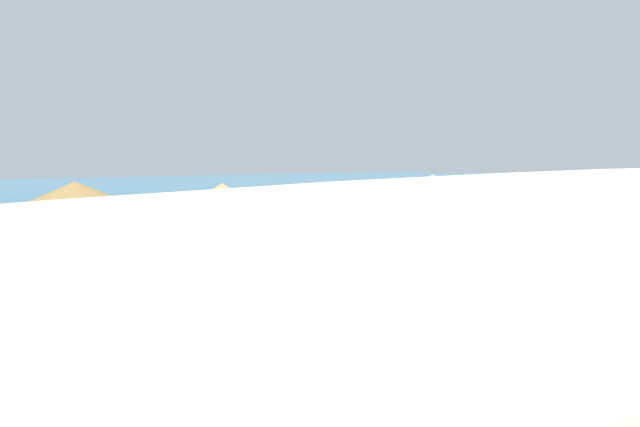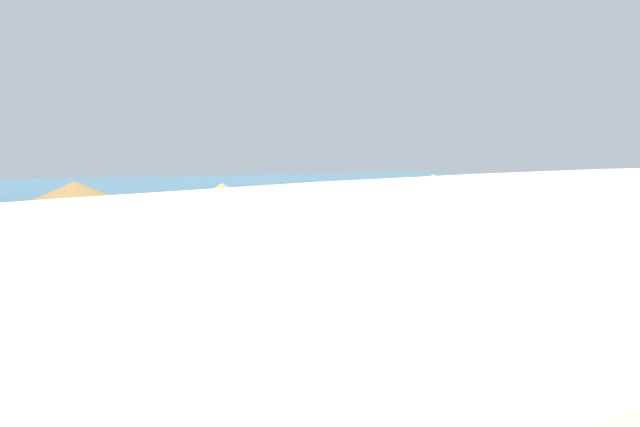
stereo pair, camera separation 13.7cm
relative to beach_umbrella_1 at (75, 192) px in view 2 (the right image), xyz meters
name	(u,v)px [view 2 (the right image)]	position (x,y,z in m)	size (l,w,h in m)	color
ground_plane	(384,268)	(8.16, -2.50, -2.45)	(160.00, 160.00, 0.00)	beige
sea_water	(102,190)	(8.16, 43.62, -2.45)	(160.00, 79.75, 0.01)	#1E6B93
beach_umbrella_1	(75,192)	(0.00, 0.00, 0.00)	(2.45, 2.45, 2.74)	brown
beach_umbrella_2	(222,195)	(3.76, -0.53, -0.18)	(2.23, 2.23, 2.61)	brown
beach_umbrella_3	(345,193)	(8.03, -0.58, -0.26)	(2.61, 2.61, 2.44)	brown
beach_umbrella_4	(433,184)	(11.99, -0.58, -0.06)	(2.40, 2.40, 2.73)	brown
beach_umbrella_5	(504,186)	(15.96, -0.58, -0.25)	(2.05, 2.05, 2.48)	brown
beach_umbrella_6	(550,181)	(19.81, -0.07, -0.15)	(2.60, 2.60, 2.65)	brown
lounge_chair_1	(357,250)	(7.77, -1.61, -1.99)	(1.79, 1.06, 1.17)	#199972
lounge_chair_2	(532,230)	(16.11, -1.90, -1.93)	(1.50, 0.93, 1.24)	red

